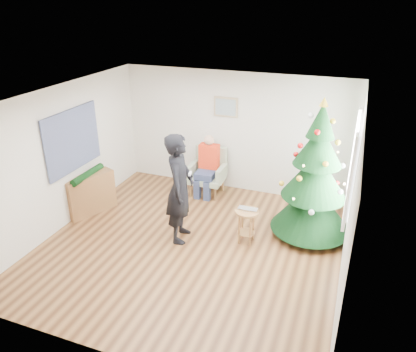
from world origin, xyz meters
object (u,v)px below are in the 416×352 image
at_px(console, 90,194).
at_px(stool, 246,226).
at_px(standing_man, 180,189).
at_px(christmas_tree, 315,177).
at_px(armchair, 208,177).

bearing_deg(console, stool, 23.32).
bearing_deg(standing_man, christmas_tree, -77.66).
bearing_deg(console, armchair, 63.53).
distance_m(christmas_tree, stool, 1.46).
bearing_deg(christmas_tree, console, -170.68).
bearing_deg(christmas_tree, armchair, 157.78).
bearing_deg(stool, armchair, 129.58).
distance_m(christmas_tree, standing_man, 2.34).
bearing_deg(armchair, console, -140.02).
distance_m(stool, standing_man, 1.34).
height_order(stool, armchair, armchair).
height_order(stool, standing_man, standing_man).
xyz_separation_m(stool, console, (-3.19, -0.05, 0.08)).
distance_m(christmas_tree, armchair, 2.63).
height_order(christmas_tree, stool, christmas_tree).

